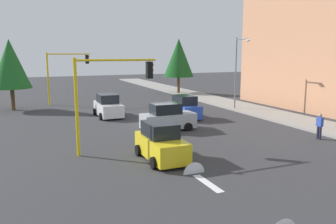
{
  "coord_description": "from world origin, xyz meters",
  "views": [
    {
      "loc": [
        24.76,
        -10.13,
        5.59
      ],
      "look_at": [
        1.32,
        -0.22,
        1.2
      ],
      "focal_mm": 37.17,
      "sensor_mm": 36.0,
      "label": 1
    }
  ],
  "objects_px": {
    "street_lamp_curbside": "(238,65)",
    "car_blue": "(184,108)",
    "tree_roadside_far": "(179,58)",
    "pedestrian_crossing": "(320,126)",
    "traffic_signal_near_right": "(110,86)",
    "traffic_signal_far_right": "(65,68)",
    "car_silver": "(168,118)",
    "car_yellow": "(161,143)",
    "tree_opposite_side": "(10,64)",
    "car_white": "(108,106)"
  },
  "relations": [
    {
      "from": "street_lamp_curbside",
      "to": "car_blue",
      "type": "distance_m",
      "value": 7.73
    },
    {
      "from": "car_silver",
      "to": "street_lamp_curbside",
      "type": "bearing_deg",
      "value": 119.94
    },
    {
      "from": "car_white",
      "to": "car_yellow",
      "type": "xyz_separation_m",
      "value": [
        13.35,
        -0.34,
        -0.0
      ]
    },
    {
      "from": "tree_roadside_far",
      "to": "car_yellow",
      "type": "distance_m",
      "value": 29.71
    },
    {
      "from": "traffic_signal_far_right",
      "to": "car_silver",
      "type": "relative_size",
      "value": 1.42
    },
    {
      "from": "street_lamp_curbside",
      "to": "car_white",
      "type": "relative_size",
      "value": 1.72
    },
    {
      "from": "traffic_signal_far_right",
      "to": "tree_opposite_side",
      "type": "bearing_deg",
      "value": -69.4
    },
    {
      "from": "tree_opposite_side",
      "to": "car_yellow",
      "type": "xyz_separation_m",
      "value": [
        20.37,
        7.4,
        -3.58
      ]
    },
    {
      "from": "car_blue",
      "to": "car_yellow",
      "type": "bearing_deg",
      "value": -31.26
    },
    {
      "from": "traffic_signal_far_right",
      "to": "tree_roadside_far",
      "type": "bearing_deg",
      "value": 104.76
    },
    {
      "from": "tree_roadside_far",
      "to": "car_yellow",
      "type": "height_order",
      "value": "tree_roadside_far"
    },
    {
      "from": "pedestrian_crossing",
      "to": "car_white",
      "type": "bearing_deg",
      "value": -141.13
    },
    {
      "from": "traffic_signal_far_right",
      "to": "car_white",
      "type": "bearing_deg",
      "value": 15.02
    },
    {
      "from": "tree_opposite_side",
      "to": "car_yellow",
      "type": "relative_size",
      "value": 1.76
    },
    {
      "from": "traffic_signal_near_right",
      "to": "pedestrian_crossing",
      "type": "height_order",
      "value": "traffic_signal_near_right"
    },
    {
      "from": "car_blue",
      "to": "pedestrian_crossing",
      "type": "bearing_deg",
      "value": 26.06
    },
    {
      "from": "car_silver",
      "to": "car_blue",
      "type": "bearing_deg",
      "value": 140.5
    },
    {
      "from": "traffic_signal_near_right",
      "to": "traffic_signal_far_right",
      "type": "bearing_deg",
      "value": -179.89
    },
    {
      "from": "traffic_signal_far_right",
      "to": "car_yellow",
      "type": "relative_size",
      "value": 1.43
    },
    {
      "from": "tree_roadside_far",
      "to": "car_blue",
      "type": "bearing_deg",
      "value": -23.17
    },
    {
      "from": "traffic_signal_far_right",
      "to": "car_silver",
      "type": "distance_m",
      "value": 17.08
    },
    {
      "from": "car_yellow",
      "to": "pedestrian_crossing",
      "type": "relative_size",
      "value": 2.28
    },
    {
      "from": "street_lamp_curbside",
      "to": "pedestrian_crossing",
      "type": "relative_size",
      "value": 4.12
    },
    {
      "from": "traffic_signal_near_right",
      "to": "pedestrian_crossing",
      "type": "relative_size",
      "value": 3.13
    },
    {
      "from": "tree_roadside_far",
      "to": "traffic_signal_near_right",
      "type": "bearing_deg",
      "value": -32.24
    },
    {
      "from": "pedestrian_crossing",
      "to": "car_blue",
      "type": "bearing_deg",
      "value": -153.94
    },
    {
      "from": "car_silver",
      "to": "pedestrian_crossing",
      "type": "bearing_deg",
      "value": 51.69
    },
    {
      "from": "car_blue",
      "to": "traffic_signal_near_right",
      "type": "bearing_deg",
      "value": -46.58
    },
    {
      "from": "street_lamp_curbside",
      "to": "tree_roadside_far",
      "type": "relative_size",
      "value": 0.95
    },
    {
      "from": "tree_opposite_side",
      "to": "car_silver",
      "type": "xyz_separation_m",
      "value": [
        14.0,
        10.46,
        -3.58
      ]
    },
    {
      "from": "pedestrian_crossing",
      "to": "car_yellow",
      "type": "bearing_deg",
      "value": -89.8
    },
    {
      "from": "traffic_signal_far_right",
      "to": "tree_opposite_side",
      "type": "xyz_separation_m",
      "value": [
        2.0,
        -5.32,
        0.54
      ]
    },
    {
      "from": "car_yellow",
      "to": "pedestrian_crossing",
      "type": "xyz_separation_m",
      "value": [
        -0.04,
        11.07,
        0.01
      ]
    },
    {
      "from": "street_lamp_curbside",
      "to": "tree_roadside_far",
      "type": "distance_m",
      "value": 14.4
    },
    {
      "from": "traffic_signal_far_right",
      "to": "tree_roadside_far",
      "type": "relative_size",
      "value": 0.75
    },
    {
      "from": "tree_opposite_side",
      "to": "car_white",
      "type": "distance_m",
      "value": 11.04
    },
    {
      "from": "car_white",
      "to": "tree_opposite_side",
      "type": "bearing_deg",
      "value": -132.2
    },
    {
      "from": "tree_roadside_far",
      "to": "pedestrian_crossing",
      "type": "xyz_separation_m",
      "value": [
        26.33,
        -2.03,
        -3.94
      ]
    },
    {
      "from": "tree_opposite_side",
      "to": "street_lamp_curbside",
      "type": "bearing_deg",
      "value": 67.45
    },
    {
      "from": "street_lamp_curbside",
      "to": "car_yellow",
      "type": "xyz_separation_m",
      "value": [
        11.98,
        -12.8,
        -3.45
      ]
    },
    {
      "from": "traffic_signal_near_right",
      "to": "tree_opposite_side",
      "type": "height_order",
      "value": "tree_opposite_side"
    },
    {
      "from": "traffic_signal_near_right",
      "to": "car_white",
      "type": "relative_size",
      "value": 1.3
    },
    {
      "from": "pedestrian_crossing",
      "to": "car_silver",
      "type": "bearing_deg",
      "value": -128.31
    },
    {
      "from": "car_yellow",
      "to": "pedestrian_crossing",
      "type": "height_order",
      "value": "car_yellow"
    },
    {
      "from": "street_lamp_curbside",
      "to": "tree_roadside_far",
      "type": "height_order",
      "value": "tree_roadside_far"
    },
    {
      "from": "pedestrian_crossing",
      "to": "tree_roadside_far",
      "type": "bearing_deg",
      "value": 175.6
    },
    {
      "from": "street_lamp_curbside",
      "to": "car_yellow",
      "type": "height_order",
      "value": "street_lamp_curbside"
    },
    {
      "from": "street_lamp_curbside",
      "to": "car_blue",
      "type": "xyz_separation_m",
      "value": [
        1.87,
        -6.66,
        -3.45
      ]
    },
    {
      "from": "tree_opposite_side",
      "to": "traffic_signal_near_right",
      "type": "bearing_deg",
      "value": 16.58
    },
    {
      "from": "tree_roadside_far",
      "to": "pedestrian_crossing",
      "type": "relative_size",
      "value": 4.35
    }
  ]
}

